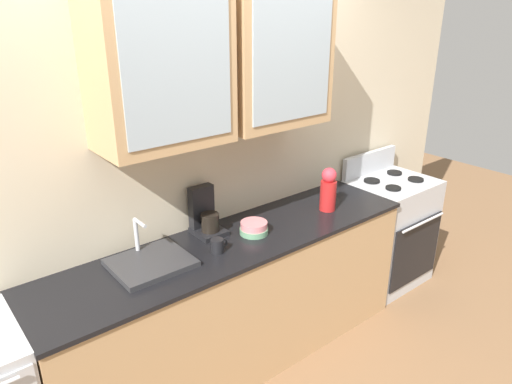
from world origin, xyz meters
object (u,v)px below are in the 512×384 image
(stove_range, at_px, (388,231))
(cup_near_sink, at_px, (218,246))
(vase, at_px, (328,190))
(bowl_stack, at_px, (254,228))
(coffee_maker, at_px, (205,216))
(sink_faucet, at_px, (150,262))

(stove_range, height_order, cup_near_sink, stove_range)
(vase, bearing_deg, bowl_stack, 176.46)
(bowl_stack, bearing_deg, coffee_maker, 137.51)
(sink_faucet, xyz_separation_m, bowl_stack, (0.67, -0.06, 0.02))
(bowl_stack, height_order, vase, vase)
(bowl_stack, xyz_separation_m, coffee_maker, (-0.22, 0.20, 0.07))
(cup_near_sink, bearing_deg, vase, 0.96)
(stove_range, bearing_deg, bowl_stack, -179.77)
(sink_faucet, bearing_deg, cup_near_sink, -17.48)
(sink_faucet, distance_m, coffee_maker, 0.48)
(bowl_stack, relative_size, coffee_maker, 0.60)
(stove_range, relative_size, bowl_stack, 6.09)
(vase, xyz_separation_m, coffee_maker, (-0.83, 0.24, -0.04))
(stove_range, distance_m, coffee_maker, 1.73)
(sink_faucet, bearing_deg, stove_range, -1.51)
(stove_range, height_order, coffee_maker, coffee_maker)
(sink_faucet, relative_size, cup_near_sink, 3.78)
(bowl_stack, height_order, coffee_maker, coffee_maker)
(sink_faucet, distance_m, vase, 1.28)
(stove_range, height_order, sink_faucet, sink_faucet)
(stove_range, xyz_separation_m, sink_faucet, (-2.08, 0.05, 0.45))
(bowl_stack, relative_size, cup_near_sink, 1.62)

